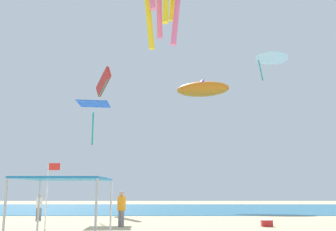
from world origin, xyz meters
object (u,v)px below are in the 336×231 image
(person_near_tent, at_px, (121,206))
(kite_inflatable_orange, at_px, (202,89))
(banner_flag, at_px, (48,188))
(kite_diamond_blue, at_px, (93,106))
(person_rightmost, at_px, (39,205))
(kite_delta_white, at_px, (271,56))
(canopy_tent, at_px, (65,181))
(kite_parafoil_red, at_px, (103,82))
(cooler_box, at_px, (266,223))

(person_near_tent, xyz_separation_m, kite_inflatable_orange, (6.37, 21.53, 12.09))
(banner_flag, bearing_deg, kite_diamond_blue, 87.08)
(person_near_tent, bearing_deg, kite_diamond_blue, -11.18)
(person_rightmost, bearing_deg, kite_delta_white, 65.33)
(canopy_tent, distance_m, kite_parafoil_red, 27.58)
(kite_inflatable_orange, bearing_deg, kite_delta_white, 11.32)
(person_rightmost, xyz_separation_m, kite_diamond_blue, (2.90, 1.93, 6.99))
(person_rightmost, relative_size, kite_diamond_blue, 0.52)
(banner_flag, distance_m, kite_parafoil_red, 21.63)
(person_near_tent, distance_m, kite_inflatable_orange, 25.50)
(banner_flag, relative_size, kite_diamond_blue, 1.04)
(banner_flag, relative_size, kite_delta_white, 0.61)
(canopy_tent, xyz_separation_m, kite_inflatable_orange, (7.31, 29.28, 11.02))
(canopy_tent, height_order, kite_inflatable_orange, kite_inflatable_orange)
(banner_flag, bearing_deg, kite_parafoil_red, 92.33)
(person_rightmost, bearing_deg, banner_flag, -42.01)
(banner_flag, bearing_deg, person_near_tent, 19.51)
(kite_inflatable_orange, bearing_deg, canopy_tent, -92.13)
(cooler_box, relative_size, kite_parafoil_red, 0.16)
(banner_flag, relative_size, kite_parafoil_red, 0.88)
(banner_flag, height_order, kite_diamond_blue, kite_diamond_blue)
(kite_inflatable_orange, xyz_separation_m, kite_delta_white, (8.00, -0.08, 3.92))
(kite_inflatable_orange, height_order, kite_delta_white, kite_delta_white)
(person_near_tent, xyz_separation_m, kite_parafoil_red, (-4.23, 17.49, 11.69))
(kite_parafoil_red, distance_m, kite_inflatable_orange, 11.36)
(canopy_tent, xyz_separation_m, kite_delta_white, (15.31, 29.20, 14.94))
(kite_delta_white, bearing_deg, kite_parafoil_red, -122.37)
(banner_flag, height_order, kite_inflatable_orange, kite_inflatable_orange)
(kite_delta_white, bearing_deg, kite_diamond_blue, -94.67)
(kite_parafoil_red, height_order, kite_delta_white, kite_delta_white)
(person_rightmost, bearing_deg, kite_diamond_blue, 60.11)
(canopy_tent, height_order, kite_parafoil_red, kite_parafoil_red)
(banner_flag, distance_m, kite_inflatable_orange, 27.21)
(person_rightmost, xyz_separation_m, kite_inflatable_orange, (12.32, 16.49, 12.21))
(person_rightmost, relative_size, banner_flag, 0.50)
(person_rightmost, distance_m, kite_diamond_blue, 7.81)
(banner_flag, xyz_separation_m, kite_delta_white, (17.84, 22.68, 15.13))
(kite_parafoil_red, height_order, kite_diamond_blue, kite_parafoil_red)
(banner_flag, bearing_deg, cooler_box, 7.51)
(kite_delta_white, bearing_deg, kite_inflatable_orange, -134.95)
(person_rightmost, height_order, kite_diamond_blue, kite_diamond_blue)
(canopy_tent, bearing_deg, kite_delta_white, 62.33)
(banner_flag, height_order, kite_delta_white, kite_delta_white)
(canopy_tent, relative_size, kite_diamond_blue, 0.97)
(kite_delta_white, bearing_deg, canopy_tent, -72.06)
(canopy_tent, relative_size, kite_delta_white, 0.57)
(canopy_tent, bearing_deg, person_rightmost, 111.41)
(person_near_tent, relative_size, kite_diamond_blue, 0.59)
(canopy_tent, xyz_separation_m, person_rightmost, (-5.01, 12.79, -1.19))
(kite_delta_white, distance_m, kite_diamond_blue, 24.43)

